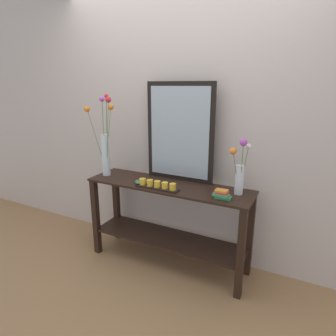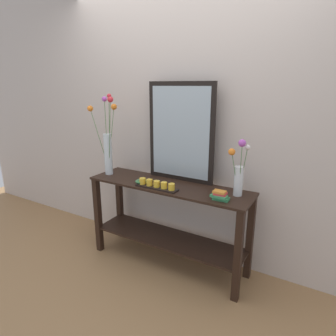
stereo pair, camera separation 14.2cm
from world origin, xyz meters
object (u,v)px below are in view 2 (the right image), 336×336
(vase_right, at_px, (239,173))
(candle_tray, at_px, (157,185))
(console_table, at_px, (168,214))
(mirror_leaning, at_px, (181,133))
(book_stack, at_px, (220,196))
(tall_vase_left, at_px, (108,143))
(decorative_bowl, at_px, (141,181))

(vase_right, relative_size, candle_tray, 1.20)
(console_table, bearing_deg, mirror_leaning, 80.94)
(book_stack, bearing_deg, tall_vase_left, 175.92)
(vase_right, bearing_deg, mirror_leaning, 167.65)
(mirror_leaning, xyz_separation_m, candle_tray, (-0.06, -0.31, -0.42))
(console_table, xyz_separation_m, vase_right, (0.62, 0.05, 0.49))
(decorative_bowl, bearing_deg, tall_vase_left, 169.29)
(book_stack, bearing_deg, mirror_leaning, 150.65)
(mirror_leaning, relative_size, decorative_bowl, 7.98)
(tall_vase_left, distance_m, book_stack, 1.24)
(mirror_leaning, height_order, book_stack, mirror_leaning)
(mirror_leaning, xyz_separation_m, tall_vase_left, (-0.70, -0.20, -0.13))
(vase_right, distance_m, decorative_bowl, 0.86)
(console_table, height_order, mirror_leaning, mirror_leaning)
(mirror_leaning, height_order, decorative_bowl, mirror_leaning)
(candle_tray, bearing_deg, book_stack, 2.56)
(decorative_bowl, bearing_deg, console_table, 26.55)
(console_table, bearing_deg, tall_vase_left, -178.26)
(candle_tray, height_order, book_stack, book_stack)
(book_stack, bearing_deg, candle_tray, -177.44)
(vase_right, relative_size, book_stack, 3.34)
(vase_right, bearing_deg, console_table, -175.69)
(tall_vase_left, xyz_separation_m, decorative_bowl, (0.46, -0.09, -0.29))
(vase_right, xyz_separation_m, candle_tray, (-0.65, -0.18, -0.17))
(console_table, distance_m, tall_vase_left, 0.91)
(console_table, distance_m, decorative_bowl, 0.40)
(candle_tray, xyz_separation_m, decorative_bowl, (-0.18, 0.02, -0.00))
(console_table, distance_m, mirror_leaning, 0.76)
(console_table, bearing_deg, book_stack, -11.34)
(mirror_leaning, bearing_deg, tall_vase_left, -164.35)
(decorative_bowl, height_order, book_stack, book_stack)
(console_table, relative_size, decorative_bowl, 13.60)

